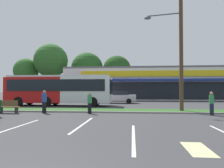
{
  "coord_description": "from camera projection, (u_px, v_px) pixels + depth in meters",
  "views": [
    {
      "loc": [
        1.95,
        -2.86,
        1.78
      ],
      "look_at": [
        -0.1,
        18.1,
        2.3
      ],
      "focal_mm": 33.59,
      "sensor_mm": 36.0,
      "label": 1
    }
  ],
  "objects": [
    {
      "name": "pedestrian_by_pole",
      "position": [
        212.0,
        103.0,
        14.47
      ],
      "size": [
        0.32,
        0.32,
        1.6
      ],
      "rotation": [
        0.0,
        0.0,
        3.92
      ],
      "color": "#1E2338",
      "rests_on": "ground_plane"
    },
    {
      "name": "curb_lip",
      "position": [
        106.0,
        112.0,
        15.71
      ],
      "size": [
        56.0,
        0.24,
        0.12
      ],
      "primitive_type": "cube",
      "color": "gray",
      "rests_on": "ground_plane"
    },
    {
      "name": "tree_mid",
      "position": [
        117.0,
        70.0,
        48.56
      ],
      "size": [
        6.56,
        6.56,
        9.55
      ],
      "color": "#473323",
      "rests_on": "ground_plane"
    },
    {
      "name": "parking_stripe_2",
      "position": [
        133.0,
        137.0,
        7.85
      ],
      "size": [
        0.12,
        4.8,
        0.01
      ],
      "primitive_type": "cube",
      "color": "silver",
      "rests_on": "ground_plane"
    },
    {
      "name": "pedestrian_mid",
      "position": [
        44.0,
        102.0,
        15.56
      ],
      "size": [
        0.34,
        0.34,
        1.69
      ],
      "rotation": [
        0.0,
        0.0,
        5.4
      ],
      "color": "black",
      "rests_on": "ground_plane"
    },
    {
      "name": "lot_arrow",
      "position": [
        197.0,
        149.0,
        6.23
      ],
      "size": [
        0.7,
        1.6,
        0.01
      ],
      "primitive_type": "cube",
      "color": "beige",
      "rests_on": "ground_plane"
    },
    {
      "name": "pedestrian_far",
      "position": [
        90.0,
        103.0,
        15.21
      ],
      "size": [
        0.32,
        0.32,
        1.57
      ],
      "rotation": [
        0.0,
        0.0,
        0.62
      ],
      "color": "black",
      "rests_on": "ground_plane"
    },
    {
      "name": "tree_mid_left",
      "position": [
        87.0,
        69.0,
        48.26
      ],
      "size": [
        7.32,
        7.32,
        10.21
      ],
      "color": "#473323",
      "rests_on": "ground_plane"
    },
    {
      "name": "bus_stop_bench",
      "position": [
        8.0,
        106.0,
        15.52
      ],
      "size": [
        1.6,
        0.45,
        0.95
      ],
      "rotation": [
        0.0,
        0.0,
        3.14
      ],
      "color": "brown",
      "rests_on": "ground_plane"
    },
    {
      "name": "storefront_building",
      "position": [
        154.0,
        84.0,
        38.67
      ],
      "size": [
        30.27,
        14.07,
        5.43
      ],
      "color": "silver",
      "rests_on": "ground_plane"
    },
    {
      "name": "tree_far_left",
      "position": [
        26.0,
        71.0,
        49.05
      ],
      "size": [
        5.7,
        5.7,
        8.98
      ],
      "color": "#473323",
      "rests_on": "ground_plane"
    },
    {
      "name": "city_bus",
      "position": [
        59.0,
        89.0,
        22.61
      ],
      "size": [
        11.35,
        2.73,
        3.25
      ],
      "rotation": [
        0.0,
        0.0,
        -0.01
      ],
      "color": "#B71414",
      "rests_on": "ground_plane"
    },
    {
      "name": "car_2",
      "position": [
        118.0,
        97.0,
        26.67
      ],
      "size": [
        4.55,
        1.95,
        1.56
      ],
      "rotation": [
        0.0,
        0.0,
        3.14
      ],
      "color": "#B7B7BC",
      "rests_on": "ground_plane"
    },
    {
      "name": "utility_pole",
      "position": [
        179.0,
        39.0,
        16.41
      ],
      "size": [
        3.13,
        2.38,
        10.79
      ],
      "color": "#4C3826",
      "rests_on": "ground_plane"
    },
    {
      "name": "grass_median",
      "position": [
        108.0,
        110.0,
        16.92
      ],
      "size": [
        56.0,
        2.2,
        0.12
      ],
      "primitive_type": "cube",
      "color": "#2D5B23",
      "rests_on": "ground_plane"
    },
    {
      "name": "tree_left",
      "position": [
        51.0,
        61.0,
        48.39
      ],
      "size": [
        7.74,
        7.74,
        12.25
      ],
      "color": "#473323",
      "rests_on": "ground_plane"
    },
    {
      "name": "parking_stripe_1",
      "position": [
        83.0,
        124.0,
        10.56
      ],
      "size": [
        0.12,
        4.8,
        0.01
      ],
      "primitive_type": "cube",
      "color": "silver",
      "rests_on": "ground_plane"
    },
    {
      "name": "parking_stripe_0",
      "position": [
        15.0,
        127.0,
        9.73
      ],
      "size": [
        0.12,
        4.8,
        0.01
      ],
      "primitive_type": "cube",
      "color": "silver",
      "rests_on": "ground_plane"
    }
  ]
}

